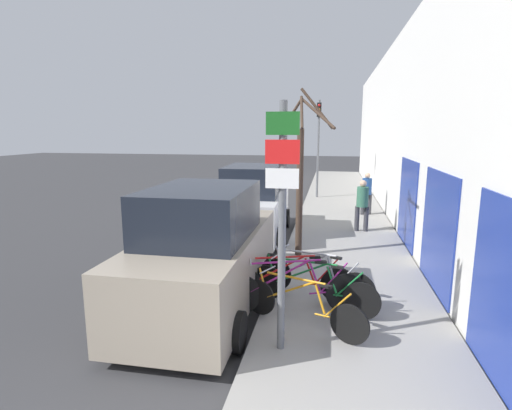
{
  "coord_description": "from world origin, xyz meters",
  "views": [
    {
      "loc": [
        2.13,
        -1.37,
        3.29
      ],
      "look_at": [
        0.49,
        7.31,
        1.63
      ],
      "focal_mm": 28.0,
      "sensor_mm": 36.0,
      "label": 1
    }
  ],
  "objects_px": {
    "bicycle_2": "(312,288)",
    "bicycle_4": "(314,279)",
    "parked_car_0": "(205,254)",
    "parked_car_1": "(254,205)",
    "signpost": "(282,219)",
    "bicycle_1": "(293,291)",
    "bicycle_0": "(301,306)",
    "pedestrian_far": "(367,190)",
    "pedestrian_near": "(362,202)",
    "traffic_light": "(318,136)",
    "street_tree": "(301,179)",
    "bicycle_3": "(291,282)"
  },
  "relations": [
    {
      "from": "bicycle_0",
      "to": "bicycle_4",
      "type": "height_order",
      "value": "bicycle_4"
    },
    {
      "from": "parked_car_0",
      "to": "pedestrian_far",
      "type": "bearing_deg",
      "value": 67.43
    },
    {
      "from": "bicycle_3",
      "to": "pedestrian_near",
      "type": "distance_m",
      "value": 5.96
    },
    {
      "from": "bicycle_0",
      "to": "pedestrian_far",
      "type": "distance_m",
      "value": 9.49
    },
    {
      "from": "pedestrian_near",
      "to": "street_tree",
      "type": "distance_m",
      "value": 3.51
    },
    {
      "from": "parked_car_1",
      "to": "street_tree",
      "type": "distance_m",
      "value": 2.87
    },
    {
      "from": "pedestrian_near",
      "to": "street_tree",
      "type": "xyz_separation_m",
      "value": [
        -1.71,
        -2.88,
        1.02
      ]
    },
    {
      "from": "bicycle_3",
      "to": "pedestrian_far",
      "type": "distance_m",
      "value": 8.6
    },
    {
      "from": "bicycle_4",
      "to": "pedestrian_near",
      "type": "distance_m",
      "value": 5.65
    },
    {
      "from": "bicycle_2",
      "to": "bicycle_4",
      "type": "xyz_separation_m",
      "value": [
        0.02,
        0.43,
        0.01
      ]
    },
    {
      "from": "signpost",
      "to": "bicycle_2",
      "type": "height_order",
      "value": "signpost"
    },
    {
      "from": "bicycle_0",
      "to": "traffic_light",
      "type": "bearing_deg",
      "value": 27.08
    },
    {
      "from": "street_tree",
      "to": "bicycle_1",
      "type": "bearing_deg",
      "value": -87.42
    },
    {
      "from": "pedestrian_near",
      "to": "pedestrian_far",
      "type": "bearing_deg",
      "value": 83.13
    },
    {
      "from": "bicycle_3",
      "to": "parked_car_1",
      "type": "height_order",
      "value": "parked_car_1"
    },
    {
      "from": "traffic_light",
      "to": "pedestrian_near",
      "type": "bearing_deg",
      "value": -75.54
    },
    {
      "from": "signpost",
      "to": "bicycle_1",
      "type": "xyz_separation_m",
      "value": [
        0.07,
        1.16,
        -1.52
      ]
    },
    {
      "from": "parked_car_0",
      "to": "bicycle_3",
      "type": "bearing_deg",
      "value": 7.27
    },
    {
      "from": "parked_car_0",
      "to": "traffic_light",
      "type": "relative_size",
      "value": 1.04
    },
    {
      "from": "bicycle_2",
      "to": "street_tree",
      "type": "xyz_separation_m",
      "value": [
        -0.46,
        3.03,
        1.57
      ]
    },
    {
      "from": "parked_car_0",
      "to": "traffic_light",
      "type": "height_order",
      "value": "traffic_light"
    },
    {
      "from": "signpost",
      "to": "bicycle_4",
      "type": "relative_size",
      "value": 1.62
    },
    {
      "from": "bicycle_1",
      "to": "parked_car_1",
      "type": "distance_m",
      "value": 5.71
    },
    {
      "from": "bicycle_2",
      "to": "parked_car_0",
      "type": "xyz_separation_m",
      "value": [
        -1.98,
        0.02,
        0.51
      ]
    },
    {
      "from": "parked_car_0",
      "to": "pedestrian_near",
      "type": "distance_m",
      "value": 6.73
    },
    {
      "from": "parked_car_1",
      "to": "pedestrian_near",
      "type": "relative_size",
      "value": 2.64
    },
    {
      "from": "bicycle_2",
      "to": "bicycle_4",
      "type": "height_order",
      "value": "bicycle_4"
    },
    {
      "from": "bicycle_2",
      "to": "parked_car_1",
      "type": "bearing_deg",
      "value": 39.46
    },
    {
      "from": "pedestrian_near",
      "to": "traffic_light",
      "type": "distance_m",
      "value": 6.79
    },
    {
      "from": "bicycle_1",
      "to": "traffic_light",
      "type": "xyz_separation_m",
      "value": [
        -0.06,
        12.47,
        2.47
      ]
    },
    {
      "from": "bicycle_1",
      "to": "traffic_light",
      "type": "bearing_deg",
      "value": -12.16
    },
    {
      "from": "signpost",
      "to": "pedestrian_near",
      "type": "bearing_deg",
      "value": 77.44
    },
    {
      "from": "parked_car_1",
      "to": "pedestrian_near",
      "type": "distance_m",
      "value": 3.39
    },
    {
      "from": "pedestrian_near",
      "to": "signpost",
      "type": "bearing_deg",
      "value": -101.89
    },
    {
      "from": "bicycle_2",
      "to": "parked_car_1",
      "type": "xyz_separation_m",
      "value": [
        -2.05,
        5.16,
        0.48
      ]
    },
    {
      "from": "bicycle_4",
      "to": "parked_car_0",
      "type": "xyz_separation_m",
      "value": [
        -2.01,
        -0.4,
        0.5
      ]
    },
    {
      "from": "bicycle_4",
      "to": "traffic_light",
      "type": "bearing_deg",
      "value": 23.14
    },
    {
      "from": "bicycle_4",
      "to": "parked_car_1",
      "type": "bearing_deg",
      "value": 44.9
    },
    {
      "from": "traffic_light",
      "to": "signpost",
      "type": "bearing_deg",
      "value": -90.04
    },
    {
      "from": "pedestrian_near",
      "to": "bicycle_0",
      "type": "bearing_deg",
      "value": -101.08
    },
    {
      "from": "bicycle_4",
      "to": "pedestrian_far",
      "type": "relative_size",
      "value": 1.38
    },
    {
      "from": "bicycle_0",
      "to": "bicycle_4",
      "type": "relative_size",
      "value": 0.95
    },
    {
      "from": "bicycle_2",
      "to": "traffic_light",
      "type": "bearing_deg",
      "value": 19.49
    },
    {
      "from": "bicycle_2",
      "to": "pedestrian_near",
      "type": "distance_m",
      "value": 6.07
    },
    {
      "from": "street_tree",
      "to": "parked_car_1",
      "type": "bearing_deg",
      "value": 126.92
    },
    {
      "from": "traffic_light",
      "to": "bicycle_1",
      "type": "bearing_deg",
      "value": -89.72
    },
    {
      "from": "parked_car_0",
      "to": "street_tree",
      "type": "relative_size",
      "value": 1.14
    },
    {
      "from": "signpost",
      "to": "bicycle_1",
      "type": "bearing_deg",
      "value": 86.44
    },
    {
      "from": "bicycle_0",
      "to": "pedestrian_far",
      "type": "relative_size",
      "value": 1.3
    },
    {
      "from": "parked_car_0",
      "to": "parked_car_1",
      "type": "bearing_deg",
      "value": 90.97
    }
  ]
}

